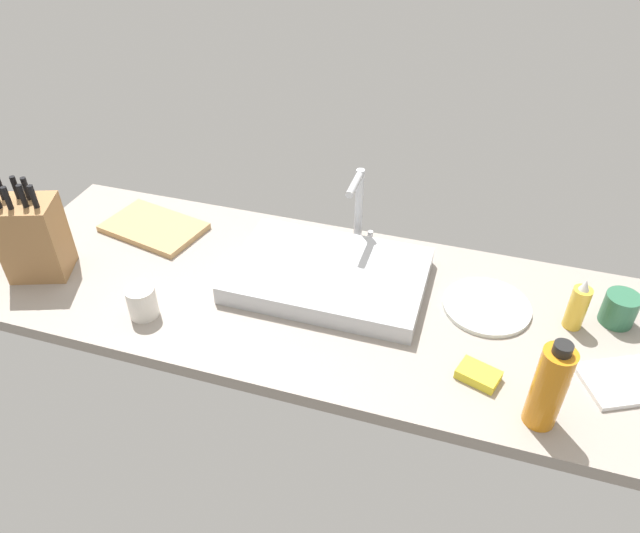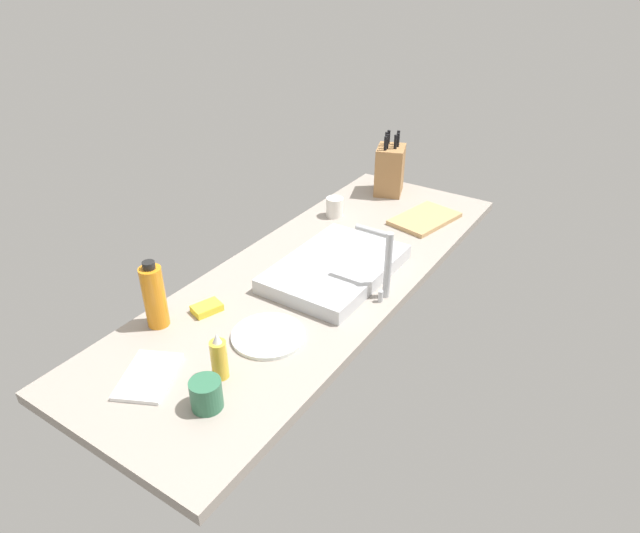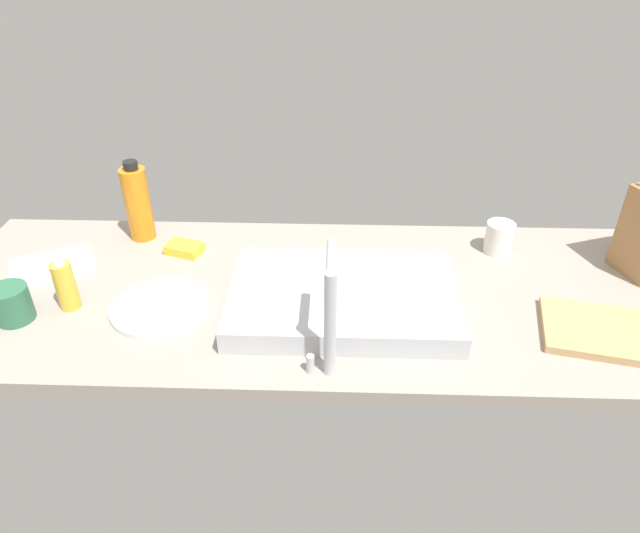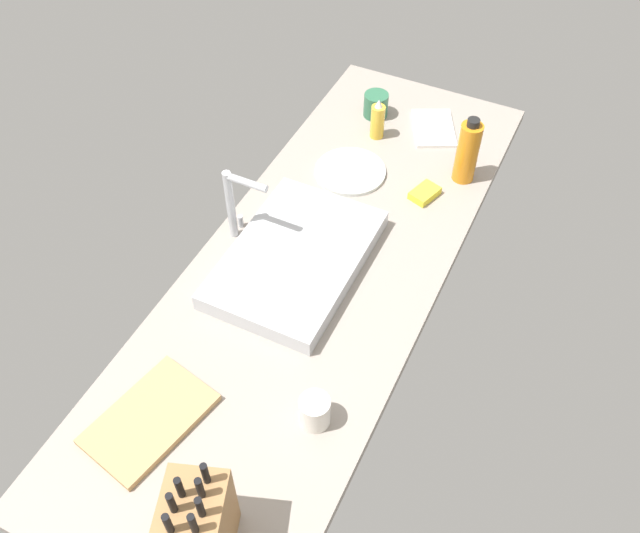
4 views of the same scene
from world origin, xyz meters
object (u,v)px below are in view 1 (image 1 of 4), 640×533
(faucet, at_px, (359,203))
(ceramic_cup, at_px, (619,309))
(dish_towel, at_px, (627,381))
(dish_sponge, at_px, (478,375))
(soap_bottle, at_px, (578,306))
(sink_basin, at_px, (328,275))
(cutting_board, at_px, (154,227))
(water_bottle, at_px, (549,387))
(coffee_mug, at_px, (142,302))
(dinner_plate, at_px, (487,306))
(knife_block, at_px, (33,237))

(faucet, distance_m, ceramic_cup, 0.71)
(faucet, bearing_deg, ceramic_cup, -10.64)
(dish_towel, relative_size, dish_sponge, 2.15)
(dish_towel, bearing_deg, soap_bottle, 125.49)
(sink_basin, height_order, ceramic_cup, ceramic_cup)
(cutting_board, bearing_deg, dish_towel, -9.73)
(water_bottle, relative_size, coffee_mug, 2.68)
(dish_sponge, bearing_deg, dinner_plate, 90.27)
(coffee_mug, bearing_deg, cutting_board, 116.29)
(cutting_board, xyz_separation_m, soap_bottle, (1.19, -0.07, 0.05))
(dish_sponge, bearing_deg, water_bottle, -30.56)
(sink_basin, bearing_deg, coffee_mug, -147.61)
(cutting_board, distance_m, soap_bottle, 1.19)
(cutting_board, bearing_deg, coffee_mug, -63.71)
(cutting_board, xyz_separation_m, ceramic_cup, (1.29, -0.02, 0.03))
(sink_basin, relative_size, cutting_board, 1.76)
(knife_block, distance_m, dinner_plate, 1.19)
(dish_sponge, bearing_deg, sink_basin, 151.68)
(faucet, xyz_separation_m, dinner_plate, (0.38, -0.18, -0.13))
(cutting_board, distance_m, dish_towel, 1.32)
(cutting_board, distance_m, ceramic_cup, 1.29)
(water_bottle, distance_m, ceramic_cup, 0.41)
(knife_block, bearing_deg, ceramic_cup, -10.18)
(cutting_board, relative_size, water_bottle, 1.31)
(dish_sponge, bearing_deg, coffee_mug, -177.67)
(sink_basin, relative_size, dinner_plate, 2.30)
(ceramic_cup, bearing_deg, faucet, 169.36)
(dinner_plate, relative_size, coffee_mug, 2.69)
(soap_bottle, bearing_deg, dish_towel, -54.51)
(knife_block, bearing_deg, coffee_mug, -31.65)
(knife_block, xyz_separation_m, cutting_board, (0.19, 0.27, -0.10))
(water_bottle, height_order, dinner_plate, water_bottle)
(sink_basin, xyz_separation_m, faucet, (0.03, 0.20, 0.11))
(sink_basin, height_order, dinner_plate, sink_basin)
(faucet, distance_m, soap_bottle, 0.62)
(faucet, height_order, dinner_plate, faucet)
(faucet, xyz_separation_m, dish_towel, (0.70, -0.34, -0.13))
(knife_block, height_order, ceramic_cup, knife_block)
(water_bottle, height_order, ceramic_cup, water_bottle)
(coffee_mug, xyz_separation_m, dish_sponge, (0.82, 0.03, -0.03))
(dish_towel, bearing_deg, knife_block, -178.38)
(knife_block, xyz_separation_m, dish_towel, (1.49, 0.04, -0.11))
(soap_bottle, distance_m, coffee_mug, 1.06)
(faucet, relative_size, ceramic_cup, 2.86)
(cutting_board, xyz_separation_m, dinner_plate, (0.98, -0.06, -0.00))
(soap_bottle, bearing_deg, ceramic_cup, 24.89)
(water_bottle, bearing_deg, ceramic_cup, 64.33)
(ceramic_cup, bearing_deg, cutting_board, 179.24)
(sink_basin, height_order, soap_bottle, soap_bottle)
(sink_basin, xyz_separation_m, dinner_plate, (0.41, 0.02, -0.02))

